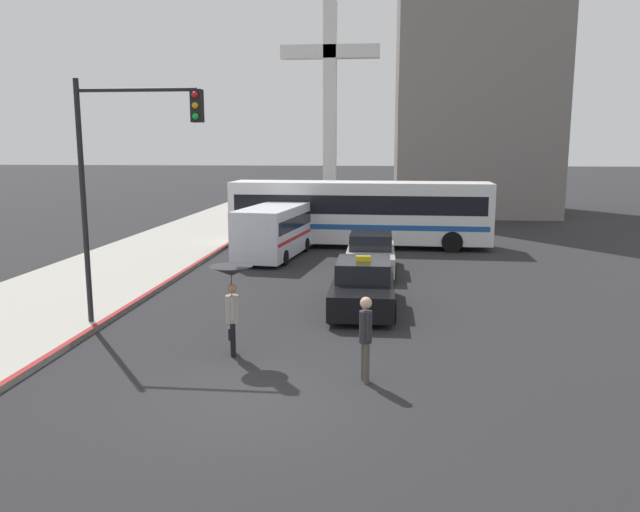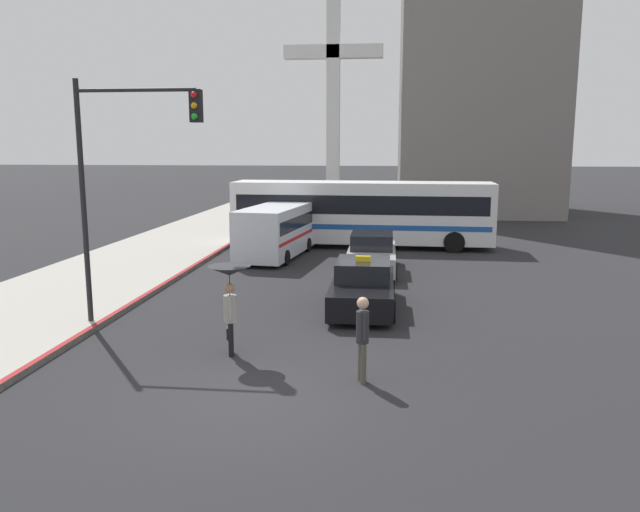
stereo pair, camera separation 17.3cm
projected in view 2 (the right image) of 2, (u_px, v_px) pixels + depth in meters
The scene contains 9 objects.
ground_plane at pixel (243, 400), 11.87m from camera, with size 300.00×300.00×0.00m, color #262628.
taxi at pixel (363, 287), 18.50m from camera, with size 1.91×4.53×1.60m.
sedan_red at pixel (372, 254), 23.97m from camera, with size 1.91×4.66×1.49m.
ambulance_van at pixel (276, 229), 27.08m from camera, with size 2.74×6.01×2.23m.
city_bus at pixel (362, 211), 29.93m from camera, with size 12.41×2.97×3.11m.
pedestrian_with_umbrella at pixel (230, 285), 14.17m from camera, with size 0.98×0.98×2.10m.
pedestrian_man at pixel (362, 333), 12.62m from camera, with size 0.33×0.41×1.79m.
traffic_light at pixel (125, 160), 15.91m from camera, with size 3.32×0.38×6.46m.
monument_cross at pixel (333, 87), 43.51m from camera, with size 6.87×0.90×15.62m.
Camera 2 is at (2.68, -10.99, 4.76)m, focal length 35.00 mm.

